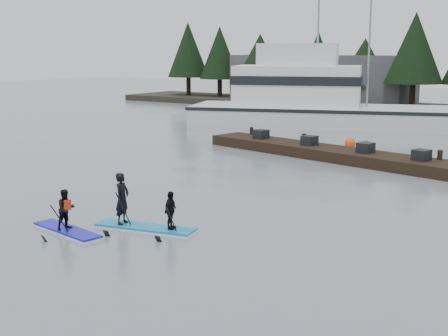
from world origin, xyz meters
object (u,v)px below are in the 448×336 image
Objects in this scene: paddleboard_solo at (66,217)px; paddleboard_duo at (142,211)px; fishing_boat_large at (321,114)px; floating_dock at (340,155)px.

paddleboard_duo is (1.74, 1.55, 0.11)m from paddleboard_solo.
paddleboard_solo is 2.33m from paddleboard_duo.
fishing_boat_large is 7.16× the size of paddleboard_solo.
floating_dock is 16.79m from paddleboard_solo.
fishing_boat_large is 14.36m from floating_dock.
fishing_boat_large is 6.20× the size of paddleboard_duo.
fishing_boat_large is at bearing 109.58° from paddleboard_solo.
paddleboard_solo is (5.24, -29.19, -0.37)m from fishing_boat_large.
floating_dock is 4.98× the size of paddleboard_duo.
fishing_boat_large reaches higher than paddleboard_duo.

